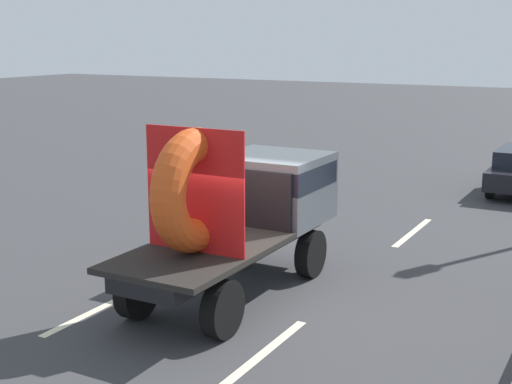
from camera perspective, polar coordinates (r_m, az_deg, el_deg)
ground_plane at (r=13.11m, az=-1.22°, el=-8.68°), size 120.00×120.00×0.00m
flatbed_truck at (r=13.40m, az=-0.77°, el=-0.92°), size 2.02×5.37×3.26m
lane_dash_left_near at (r=12.82m, az=-13.40°, el=-9.53°), size 0.16×2.13×0.01m
lane_dash_left_far at (r=19.42m, az=3.09°, el=-1.69°), size 0.16×2.81×0.01m
lane_dash_right_near at (r=11.07m, az=0.60°, el=-12.77°), size 0.16×2.75×0.01m
lane_dash_right_far at (r=17.93m, az=12.44°, el=-3.16°), size 0.16×2.87×0.01m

